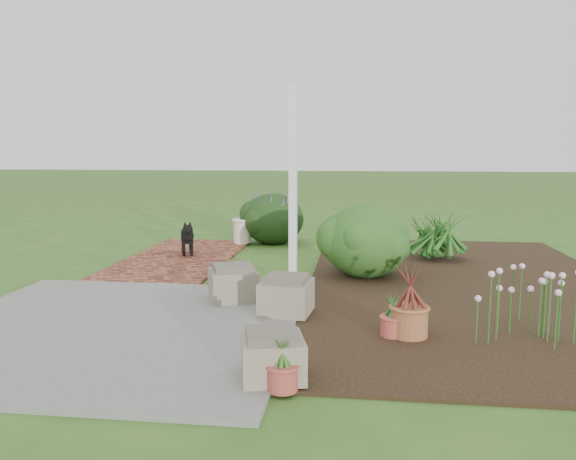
# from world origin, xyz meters

# --- Properties ---
(ground) EXTENTS (80.00, 80.00, 0.00)m
(ground) POSITION_xyz_m (0.00, 0.00, 0.00)
(ground) COLOR #2F5B1C
(ground) RESTS_ON ground
(concrete_patio) EXTENTS (3.50, 3.50, 0.04)m
(concrete_patio) POSITION_xyz_m (-1.25, -1.75, 0.02)
(concrete_patio) COLOR slate
(concrete_patio) RESTS_ON ground
(brick_path) EXTENTS (1.60, 3.50, 0.04)m
(brick_path) POSITION_xyz_m (-1.70, 1.75, 0.02)
(brick_path) COLOR #5B271C
(brick_path) RESTS_ON ground
(garden_bed) EXTENTS (4.00, 7.00, 0.03)m
(garden_bed) POSITION_xyz_m (2.50, 0.50, 0.01)
(garden_bed) COLOR black
(garden_bed) RESTS_ON ground
(veranda_post) EXTENTS (0.10, 0.10, 2.50)m
(veranda_post) POSITION_xyz_m (0.30, 0.10, 1.25)
(veranda_post) COLOR white
(veranda_post) RESTS_ON ground
(stone_trough_near) EXTENTS (0.56, 0.56, 0.31)m
(stone_trough_near) POSITION_xyz_m (0.48, -2.79, 0.19)
(stone_trough_near) COLOR #766A58
(stone_trough_near) RESTS_ON concrete_patio
(stone_trough_mid) EXTENTS (0.56, 0.56, 0.34)m
(stone_trough_mid) POSITION_xyz_m (0.37, -1.10, 0.21)
(stone_trough_mid) COLOR gray
(stone_trough_mid) RESTS_ON concrete_patio
(stone_trough_far) EXTENTS (0.66, 0.66, 0.34)m
(stone_trough_far) POSITION_xyz_m (-0.30, -0.64, 0.21)
(stone_trough_far) COLOR #776F5C
(stone_trough_far) RESTS_ON concrete_patio
(black_dog) EXTENTS (0.32, 0.58, 0.52)m
(black_dog) POSITION_xyz_m (-1.64, 1.95, 0.35)
(black_dog) COLOR black
(black_dog) RESTS_ON brick_path
(cream_ceramic_urn) EXTENTS (0.35, 0.35, 0.42)m
(cream_ceramic_urn) POSITION_xyz_m (-1.00, 3.23, 0.25)
(cream_ceramic_urn) COLOR beige
(cream_ceramic_urn) RESTS_ON brick_path
(evergreen_shrub) EXTENTS (1.55, 1.55, 1.01)m
(evergreen_shrub) POSITION_xyz_m (1.21, 0.84, 0.53)
(evergreen_shrub) COLOR #0F370C
(evergreen_shrub) RESTS_ON garden_bed
(agapanthus_clump_back) EXTENTS (1.09, 1.09, 0.82)m
(agapanthus_clump_back) POSITION_xyz_m (2.18, 2.15, 0.44)
(agapanthus_clump_back) COLOR #16410C
(agapanthus_clump_back) RESTS_ON garden_bed
(agapanthus_clump_front) EXTENTS (1.25, 1.25, 0.91)m
(agapanthus_clump_front) POSITION_xyz_m (2.43, 2.14, 0.48)
(agapanthus_clump_front) COLOR #144116
(agapanthus_clump_front) RESTS_ON garden_bed
(pink_flower_patch) EXTENTS (1.28, 1.28, 0.67)m
(pink_flower_patch) POSITION_xyz_m (2.55, -1.45, 0.36)
(pink_flower_patch) COLOR #113D0F
(pink_flower_patch) RESTS_ON garden_bed
(terracotta_pot_bronze) EXTENTS (0.40, 0.40, 0.28)m
(terracotta_pot_bronze) POSITION_xyz_m (1.58, -1.67, 0.17)
(terracotta_pot_bronze) COLOR #9D5B35
(terracotta_pot_bronze) RESTS_ON garden_bed
(terracotta_pot_small_left) EXTENTS (0.29, 0.29, 0.19)m
(terracotta_pot_small_left) POSITION_xyz_m (1.43, -1.68, 0.12)
(terracotta_pot_small_left) COLOR #B3473C
(terracotta_pot_small_left) RESTS_ON garden_bed
(terracotta_pot_small_right) EXTENTS (0.25, 0.25, 0.19)m
(terracotta_pot_small_right) POSITION_xyz_m (0.58, -2.98, 0.12)
(terracotta_pot_small_right) COLOR #A84338
(terracotta_pot_small_right) RESTS_ON garden_bed
(purple_flowering_bush) EXTENTS (1.29, 1.29, 0.96)m
(purple_flowering_bush) POSITION_xyz_m (-0.46, 3.51, 0.48)
(purple_flowering_bush) COLOR black
(purple_flowering_bush) RESTS_ON ground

